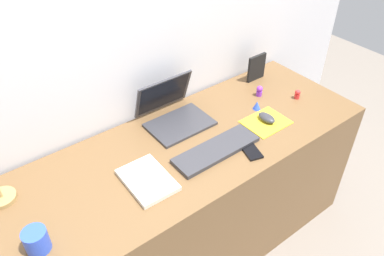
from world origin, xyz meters
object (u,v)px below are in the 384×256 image
(keyboard, at_px, (216,150))
(notebook_pad, at_px, (147,180))
(laptop, at_px, (172,111))
(coffee_mug, at_px, (36,241))
(picture_frame, at_px, (256,68))
(toy_figurine_red, at_px, (297,94))
(toy_figurine_blue, at_px, (257,105))
(mouse, at_px, (267,118))
(toy_figurine_purple, at_px, (259,91))
(cell_phone, at_px, (250,150))

(keyboard, bearing_deg, notebook_pad, 175.23)
(laptop, bearing_deg, coffee_mug, -157.52)
(keyboard, height_order, picture_frame, picture_frame)
(toy_figurine_red, bearing_deg, picture_frame, 97.58)
(toy_figurine_red, bearing_deg, notebook_pad, -177.82)
(picture_frame, height_order, coffee_mug, picture_frame)
(toy_figurine_blue, bearing_deg, mouse, -109.40)
(toy_figurine_purple, bearing_deg, mouse, -126.20)
(mouse, relative_size, toy_figurine_red, 1.87)
(cell_phone, bearing_deg, notebook_pad, -177.82)
(coffee_mug, xyz_separation_m, toy_figurine_blue, (1.18, 0.14, -0.02))
(laptop, bearing_deg, picture_frame, 2.63)
(toy_figurine_purple, height_order, toy_figurine_red, toy_figurine_purple)
(cell_phone, xyz_separation_m, notebook_pad, (-0.46, 0.12, 0.01))
(mouse, height_order, toy_figurine_red, toy_figurine_red)
(notebook_pad, relative_size, picture_frame, 1.60)
(keyboard, distance_m, coffee_mug, 0.80)
(keyboard, relative_size, mouse, 4.27)
(cell_phone, bearing_deg, laptop, 125.70)
(picture_frame, relative_size, toy_figurine_blue, 3.41)
(coffee_mug, bearing_deg, toy_figurine_blue, 6.70)
(coffee_mug, bearing_deg, laptop, 22.48)
(mouse, distance_m, toy_figurine_red, 0.28)
(laptop, height_order, coffee_mug, laptop)
(laptop, height_order, picture_frame, laptop)
(picture_frame, xyz_separation_m, toy_figurine_blue, (-0.20, -0.21, -0.05))
(notebook_pad, xyz_separation_m, toy_figurine_purple, (0.81, 0.18, 0.02))
(laptop, height_order, toy_figurine_red, laptop)
(cell_phone, relative_size, toy_figurine_purple, 2.19)
(picture_frame, height_order, toy_figurine_red, picture_frame)
(cell_phone, bearing_deg, keyboard, 160.65)
(mouse, xyz_separation_m, toy_figurine_blue, (0.04, 0.10, 0.00))
(laptop, distance_m, cell_phone, 0.43)
(cell_phone, height_order, picture_frame, picture_frame)
(coffee_mug, relative_size, toy_figurine_purple, 1.51)
(notebook_pad, xyz_separation_m, coffee_mug, (-0.46, -0.04, 0.03))
(keyboard, xyz_separation_m, coffee_mug, (-0.80, -0.01, 0.03))
(picture_frame, distance_m, toy_figurine_purple, 0.17)
(cell_phone, height_order, toy_figurine_blue, toy_figurine_blue)
(mouse, height_order, cell_phone, mouse)
(laptop, distance_m, toy_figurine_red, 0.68)
(coffee_mug, bearing_deg, mouse, 1.71)
(mouse, height_order, picture_frame, picture_frame)
(notebook_pad, distance_m, picture_frame, 0.97)
(toy_figurine_purple, bearing_deg, toy_figurine_blue, -140.76)
(laptop, height_order, toy_figurine_blue, laptop)
(laptop, height_order, mouse, laptop)
(keyboard, bearing_deg, toy_figurine_blue, 18.41)
(mouse, xyz_separation_m, cell_phone, (-0.22, -0.11, -0.02))
(coffee_mug, distance_m, toy_figurine_red, 1.42)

